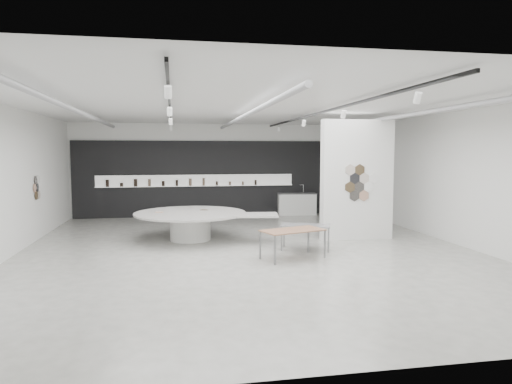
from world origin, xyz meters
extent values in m
cube|color=#AFAEA5|center=(0.00, 0.00, -0.01)|extent=(12.00, 14.00, 0.01)
cube|color=silver|center=(0.00, 0.00, 3.80)|extent=(12.00, 14.00, 0.01)
cube|color=white|center=(0.00, 7.00, 1.90)|extent=(12.00, 0.01, 3.80)
cube|color=white|center=(0.00, -7.00, 1.90)|extent=(12.00, 0.01, 3.80)
cube|color=white|center=(6.00, 0.00, 1.90)|extent=(0.01, 14.00, 3.80)
cube|color=white|center=(-6.00, 0.00, 1.90)|extent=(0.01, 14.00, 3.80)
cylinder|color=#939396|center=(-4.20, 0.50, 3.62)|extent=(0.12, 12.00, 0.12)
cylinder|color=#939396|center=(0.00, 0.50, 3.62)|extent=(0.12, 12.00, 0.12)
cylinder|color=#939396|center=(4.20, 0.50, 3.62)|extent=(0.12, 12.00, 0.12)
cube|color=black|center=(-2.00, 0.00, 3.70)|extent=(0.05, 13.00, 0.06)
cylinder|color=white|center=(-2.00, -5.00, 3.52)|extent=(0.11, 0.18, 0.21)
cylinder|color=white|center=(-2.00, -1.70, 3.52)|extent=(0.11, 0.18, 0.21)
cylinder|color=white|center=(-2.00, 1.60, 3.52)|extent=(0.11, 0.18, 0.21)
cylinder|color=white|center=(-2.00, 4.90, 3.52)|extent=(0.11, 0.18, 0.21)
cube|color=black|center=(2.00, 0.00, 3.70)|extent=(0.05, 13.00, 0.06)
cylinder|color=white|center=(2.00, -5.00, 3.52)|extent=(0.11, 0.18, 0.21)
cylinder|color=white|center=(2.00, -1.70, 3.52)|extent=(0.11, 0.18, 0.21)
cylinder|color=white|center=(2.00, 1.60, 3.52)|extent=(0.11, 0.18, 0.21)
cylinder|color=white|center=(2.00, 4.90, 3.52)|extent=(0.11, 0.18, 0.21)
cylinder|color=#4C3C26|center=(-5.97, 2.50, 1.35)|extent=(0.03, 0.28, 0.28)
cylinder|color=#BDAFA3|center=(-5.97, 2.76, 1.35)|extent=(0.03, 0.28, 0.28)
cylinder|color=black|center=(-5.97, 2.63, 1.58)|extent=(0.03, 0.28, 0.28)
cylinder|color=tan|center=(-5.97, 2.37, 1.58)|extent=(0.03, 0.28, 0.28)
cylinder|color=black|center=(-5.97, 2.50, 1.81)|extent=(0.03, 0.28, 0.28)
cylinder|color=white|center=(-5.97, 2.76, 1.81)|extent=(0.03, 0.28, 0.28)
cube|color=black|center=(0.00, 6.94, 1.55)|extent=(11.80, 0.10, 3.10)
cube|color=white|center=(-1.00, 6.87, 1.48)|extent=(8.00, 0.06, 0.46)
cube|color=white|center=(-1.00, 6.81, 1.25)|extent=(8.00, 0.18, 0.02)
cylinder|color=black|center=(-4.53, 6.81, 1.41)|extent=(0.13, 0.13, 0.29)
cylinder|color=black|center=(-3.99, 6.81, 1.34)|extent=(0.13, 0.13, 0.15)
cylinder|color=black|center=(-3.44, 6.81, 1.42)|extent=(0.14, 0.14, 0.30)
cylinder|color=brown|center=(-2.90, 6.81, 1.41)|extent=(0.12, 0.12, 0.29)
cylinder|color=black|center=(-2.36, 6.81, 1.37)|extent=(0.12, 0.12, 0.21)
cylinder|color=black|center=(-1.81, 6.81, 1.39)|extent=(0.10, 0.10, 0.25)
cylinder|color=brown|center=(-1.27, 6.81, 1.42)|extent=(0.12, 0.12, 0.30)
cylinder|color=brown|center=(-0.73, 6.81, 1.42)|extent=(0.10, 0.10, 0.31)
cylinder|color=black|center=(-0.19, 6.81, 1.35)|extent=(0.09, 0.09, 0.17)
cylinder|color=brown|center=(0.36, 6.81, 1.35)|extent=(0.10, 0.10, 0.16)
cylinder|color=brown|center=(0.90, 6.81, 1.34)|extent=(0.09, 0.09, 0.15)
cylinder|color=black|center=(1.44, 6.81, 1.37)|extent=(0.09, 0.09, 0.21)
cube|color=white|center=(3.50, 1.00, 1.80)|extent=(2.20, 0.35, 3.60)
cylinder|color=black|center=(3.50, 0.81, 1.60)|extent=(0.34, 0.03, 0.34)
cylinder|color=white|center=(3.80, 0.81, 1.60)|extent=(0.34, 0.03, 0.34)
cylinder|color=#4C3C26|center=(3.20, 0.81, 1.60)|extent=(0.34, 0.03, 0.34)
cylinder|color=#BDAFA3|center=(3.65, 0.81, 1.86)|extent=(0.34, 0.03, 0.34)
cylinder|color=black|center=(3.35, 0.81, 1.86)|extent=(0.34, 0.03, 0.34)
cylinder|color=tan|center=(3.65, 0.81, 1.34)|extent=(0.34, 0.03, 0.34)
cylinder|color=black|center=(3.35, 0.81, 1.34)|extent=(0.34, 0.03, 0.34)
cylinder|color=white|center=(3.95, 0.81, 1.86)|extent=(0.34, 0.03, 0.34)
cylinder|color=#4C3C26|center=(3.50, 0.81, 2.12)|extent=(0.34, 0.03, 0.34)
cylinder|color=#BDAFA3|center=(3.20, 0.81, 2.12)|extent=(0.34, 0.03, 0.34)
cylinder|color=white|center=(-1.46, 1.73, 0.39)|extent=(1.37, 1.37, 0.79)
cylinder|color=#B6B1AC|center=(-1.46, 1.73, 0.81)|extent=(3.80, 3.80, 0.06)
cube|color=#B6B1AC|center=(0.29, 0.99, 0.82)|extent=(1.60, 1.14, 0.05)
cube|color=tan|center=(-2.38, 1.87, 0.85)|extent=(0.25, 0.20, 0.01)
cube|color=#4C3C26|center=(-1.01, 2.22, 0.85)|extent=(0.25, 0.20, 0.01)
cube|color=#90644A|center=(0.94, -1.14, 0.71)|extent=(1.71, 1.24, 0.03)
cube|color=slate|center=(0.37, -1.70, 0.35)|extent=(0.05, 0.05, 0.69)
cube|color=slate|center=(0.14, -1.05, 0.35)|extent=(0.05, 0.05, 0.69)
cube|color=slate|center=(1.75, -1.22, 0.35)|extent=(0.05, 0.05, 0.69)
cube|color=slate|center=(1.52, -0.57, 0.35)|extent=(0.05, 0.05, 0.69)
cube|color=slate|center=(1.56, -0.17, 0.66)|extent=(1.46, 1.07, 0.03)
cube|color=slate|center=(0.88, -0.23, 0.32)|extent=(0.05, 0.05, 0.65)
cube|color=slate|center=(1.08, 0.31, 0.32)|extent=(0.05, 0.05, 0.65)
cube|color=slate|center=(2.04, -0.66, 0.32)|extent=(0.05, 0.05, 0.65)
cube|color=slate|center=(2.24, -0.12, 0.32)|extent=(0.05, 0.05, 0.65)
cube|color=white|center=(3.17, 6.55, 0.44)|extent=(1.62, 0.76, 0.88)
cube|color=slate|center=(3.17, 6.55, 0.90)|extent=(1.67, 0.80, 0.03)
cylinder|color=silver|center=(3.47, 6.66, 1.09)|extent=(0.03, 0.03, 0.35)
cylinder|color=silver|center=(3.40, 6.67, 1.25)|extent=(0.16, 0.04, 0.02)
camera|label=1|loc=(-1.94, -11.94, 2.63)|focal=32.00mm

